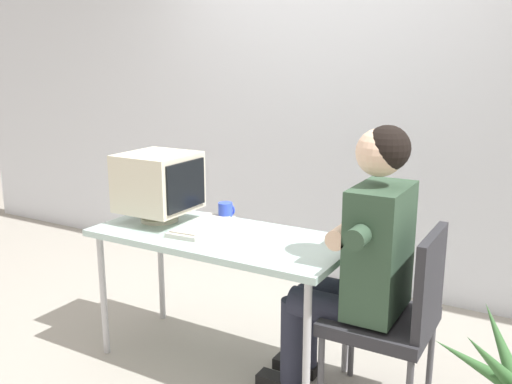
% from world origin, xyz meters
% --- Properties ---
extents(ground_plane, '(12.00, 12.00, 0.00)m').
position_xyz_m(ground_plane, '(0.00, 0.00, 0.00)').
color(ground_plane, '#9E998E').
extents(wall_back, '(8.00, 0.10, 3.00)m').
position_xyz_m(wall_back, '(0.30, 1.40, 1.50)').
color(wall_back, silver).
rests_on(wall_back, ground_plane).
extents(desk, '(1.35, 0.61, 0.73)m').
position_xyz_m(desk, '(0.00, 0.00, 0.67)').
color(desk, '#B7B7BC').
rests_on(desk, ground_plane).
extents(crt_monitor, '(0.38, 0.38, 0.38)m').
position_xyz_m(crt_monitor, '(-0.43, 0.03, 0.95)').
color(crt_monitor, beige).
rests_on(crt_monitor, desk).
extents(keyboard, '(0.21, 0.45, 0.03)m').
position_xyz_m(keyboard, '(-0.14, 0.03, 0.75)').
color(keyboard, silver).
rests_on(keyboard, desk).
extents(office_chair, '(0.46, 0.46, 0.90)m').
position_xyz_m(office_chair, '(0.93, 0.02, 0.51)').
color(office_chair, '#4C4C51').
rests_on(office_chair, ground_plane).
extents(person_seated, '(0.67, 0.58, 1.34)m').
position_xyz_m(person_seated, '(0.75, 0.02, 0.74)').
color(person_seated, '#334C38').
rests_on(person_seated, ground_plane).
extents(desk_mug, '(0.08, 0.09, 0.10)m').
position_xyz_m(desk_mug, '(-0.11, 0.23, 0.78)').
color(desk_mug, blue).
rests_on(desk_mug, desk).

